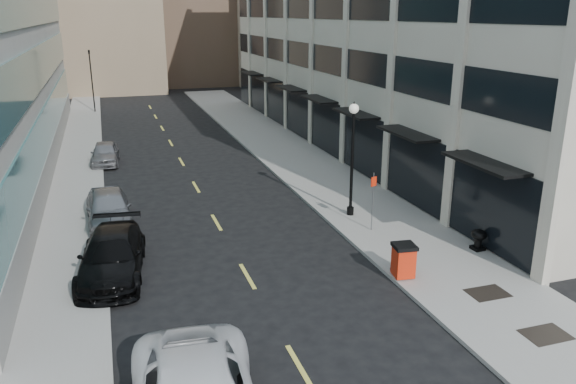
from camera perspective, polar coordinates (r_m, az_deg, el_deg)
sidewalk_right at (r=34.34m, az=3.11°, el=1.79°), size 5.00×80.00×0.15m
sidewalk_left at (r=32.23m, az=-20.80°, el=-0.45°), size 3.00×80.00×0.15m
building_right at (r=43.42m, az=12.01°, el=16.71°), size 15.30×46.50×18.25m
skyline_tan_far at (r=89.28m, az=-25.40°, el=17.09°), size 12.00×14.00×22.00m
skyline_stone at (r=80.00m, az=-1.85°, el=18.09°), size 10.00×14.00×20.00m
grate_mid at (r=19.30m, az=24.71°, el=-13.02°), size 1.40×1.00×0.01m
grate_far at (r=21.12m, az=19.61°, el=-9.64°), size 1.40×1.00×0.01m
road_centerline at (r=29.68m, az=-8.40°, el=-1.11°), size 0.15×68.20×0.01m
traffic_signal at (r=58.89m, az=-19.56°, el=13.07°), size 0.66×0.66×6.98m
car_black_pickup at (r=22.17m, az=-17.45°, el=-6.21°), size 2.94×5.83×1.62m
car_silver_sedan at (r=27.41m, az=-17.75°, el=-1.55°), size 2.19×5.01×1.68m
car_grey_sedan at (r=38.77m, az=-18.08°, el=3.77°), size 2.01×4.36×1.45m
trash_bin at (r=21.21m, az=11.66°, el=-6.73°), size 0.89×0.94×1.30m
lamppost at (r=26.53m, az=6.56°, el=4.31°), size 0.46×0.46×5.52m
sign_post at (r=25.09m, az=8.63°, el=-0.22°), size 0.31×0.13×2.68m
urn_planter at (r=24.43m, az=18.81°, el=-4.39°), size 0.64×0.64×0.89m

